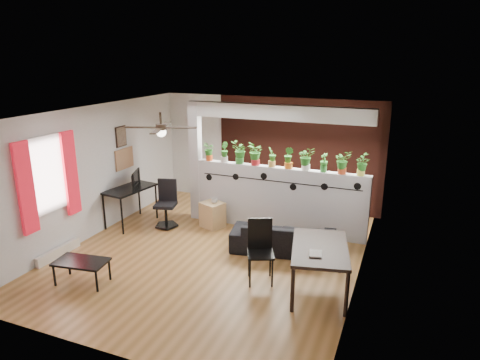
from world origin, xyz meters
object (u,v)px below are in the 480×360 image
at_px(potted_plant_2, 240,152).
at_px(potted_plant_8, 343,162).
at_px(potted_plant_3, 256,153).
at_px(computer_desk, 130,191).
at_px(cup, 214,201).
at_px(potted_plant_0, 209,151).
at_px(office_chair, 166,207).
at_px(potted_plant_4, 272,156).
at_px(potted_plant_6, 306,158).
at_px(potted_plant_5, 289,157).
at_px(potted_plant_7, 324,162).
at_px(folding_chair, 260,245).
at_px(ceiling_fan, 161,129).
at_px(sofa, 283,237).
at_px(potted_plant_9, 362,164).
at_px(dining_table, 320,252).
at_px(cube_shelf, 212,215).
at_px(potted_plant_1, 224,151).
at_px(coffee_table, 81,263).

relative_size(potted_plant_2, potted_plant_8, 1.05).
distance_m(potted_plant_3, computer_desk, 2.81).
bearing_deg(cup, potted_plant_0, 126.91).
xyz_separation_m(potted_plant_3, office_chair, (-1.74, -0.70, -1.17)).
bearing_deg(cup, potted_plant_4, 18.38).
bearing_deg(potted_plant_6, potted_plant_5, 180.00).
height_order(potted_plant_7, folding_chair, potted_plant_7).
distance_m(ceiling_fan, potted_plant_7, 3.16).
bearing_deg(sofa, potted_plant_9, -152.53).
height_order(dining_table, folding_chair, folding_chair).
height_order(ceiling_fan, potted_plant_9, ceiling_fan).
relative_size(potted_plant_7, office_chair, 0.37).
distance_m(potted_plant_7, office_chair, 3.41).
xyz_separation_m(cup, computer_desk, (-1.75, -0.50, 0.14)).
relative_size(potted_plant_9, computer_desk, 0.35).
bearing_deg(potted_plant_7, cube_shelf, -170.48).
height_order(cup, office_chair, office_chair).
bearing_deg(folding_chair, potted_plant_7, 74.95).
relative_size(potted_plant_8, folding_chair, 0.44).
xyz_separation_m(potted_plant_4, potted_plant_5, (0.35, 0.00, 0.02)).
distance_m(potted_plant_0, cup, 1.08).
bearing_deg(potted_plant_8, potted_plant_6, 180.00).
xyz_separation_m(potted_plant_3, sofa, (0.91, -0.93, -1.33)).
bearing_deg(potted_plant_0, folding_chair, -47.54).
bearing_deg(potted_plant_3, potted_plant_0, 180.00).
distance_m(potted_plant_8, sofa, 1.82).
bearing_deg(cube_shelf, potted_plant_2, 60.87).
bearing_deg(potted_plant_6, potted_plant_1, 180.00).
bearing_deg(computer_desk, potted_plant_1, 25.58).
bearing_deg(cup, potted_plant_6, 11.56).
distance_m(potted_plant_1, potted_plant_9, 2.81).
relative_size(dining_table, coffee_table, 1.70).
bearing_deg(potted_plant_6, computer_desk, -166.30).
bearing_deg(potted_plant_8, cup, -171.60).
height_order(potted_plant_3, potted_plant_8, potted_plant_3).
bearing_deg(potted_plant_9, ceiling_fan, -150.49).
distance_m(potted_plant_1, potted_plant_2, 0.35).
xyz_separation_m(potted_plant_7, potted_plant_8, (0.35, 0.00, 0.04)).
distance_m(sofa, computer_desk, 3.46).
bearing_deg(potted_plant_0, potted_plant_8, 0.00).
bearing_deg(ceiling_fan, sofa, 23.73).
relative_size(cube_shelf, folding_chair, 0.53).
bearing_deg(coffee_table, potted_plant_3, 61.76).
height_order(potted_plant_2, potted_plant_4, potted_plant_2).
bearing_deg(cup, coffee_table, -108.74).
relative_size(potted_plant_7, cube_shelf, 0.68).
xyz_separation_m(potted_plant_1, potted_plant_5, (1.40, 0.00, 0.01)).
xyz_separation_m(potted_plant_3, folding_chair, (0.85, -2.08, -1.00)).
distance_m(potted_plant_6, sofa, 1.63).
bearing_deg(cup, sofa, -18.36).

